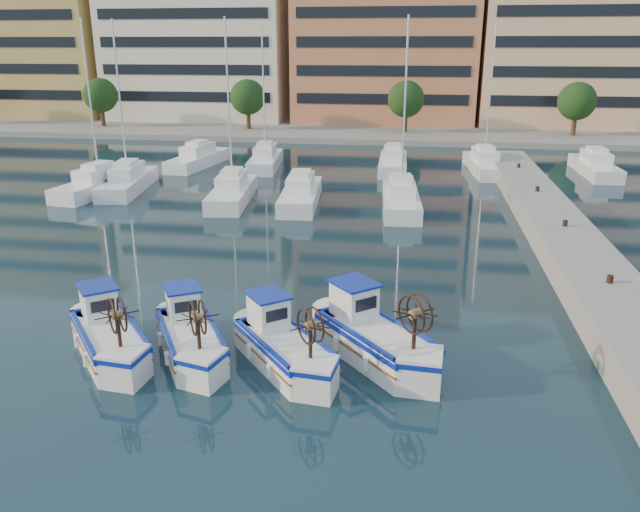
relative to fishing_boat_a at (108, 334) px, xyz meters
The scene contains 8 objects.
ground 4.46m from the fishing_boat_a, ahead, with size 300.00×300.00×0.00m, color #1A3646.
quay 19.26m from the fishing_boat_a, 25.44° to the left, with size 3.00×60.00×1.20m, color gray.
waterfront 67.52m from the fishing_boat_a, 78.22° to the left, with size 180.00×40.00×25.60m.
yacht_marina 28.21m from the fishing_boat_a, 85.25° to the left, with size 38.82×22.08×11.50m.
fishing_boat_a is the anchor object (origin of this frame).
fishing_boat_b 2.70m from the fishing_boat_a, ahead, with size 3.51×4.32×2.62m.
fishing_boat_c 5.88m from the fishing_boat_a, ahead, with size 3.92×4.26×2.67m.
fishing_boat_d 8.78m from the fishing_boat_a, ahead, with size 4.40×4.65×2.94m.
Camera 1 is at (5.44, -17.73, 9.84)m, focal length 35.00 mm.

